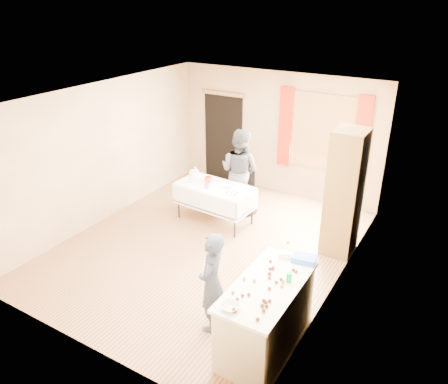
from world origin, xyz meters
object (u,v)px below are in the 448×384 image
Objects in this scene: cabinet at (344,193)px; counter at (266,315)px; woman at (240,171)px; party_table at (215,200)px; chair at (243,193)px; girl at (212,282)px.

cabinet is 2.69m from counter.
woman is (-2.19, 0.47, -0.22)m from cabinet.
woman reaches higher than counter.
counter is 1.00× the size of party_table.
party_table is 0.90× the size of woman.
chair is 3.62m from girl.
counter is 0.89× the size of woman.
woman is at bearing 167.84° from cabinet.
woman is at bearing -167.85° from girl.
woman reaches higher than party_table.
cabinet is 2.44m from party_table.
counter is 3.31m from party_table.
chair reaches higher than counter.
girl is (-0.85, -2.67, -0.38)m from cabinet.
chair is (0.14, 0.85, -0.17)m from party_table.
counter is at bearing 126.68° from woman.
cabinet reaches higher than party_table.
girl is (1.36, -3.33, 0.41)m from chair.
cabinet reaches higher than girl.
chair is at bearing 122.73° from counter.
woman reaches higher than chair.
woman is (-2.09, 3.09, 0.39)m from counter.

